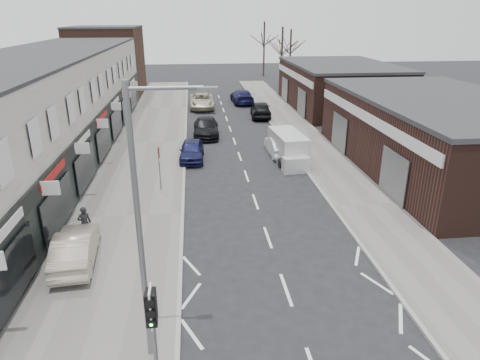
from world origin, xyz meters
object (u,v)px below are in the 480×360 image
object	(u,v)px
street_lamp	(145,216)
parked_car_left_c	(202,101)
warning_sign	(159,155)
white_van	(288,148)
traffic_light	(152,315)
parked_car_left_b	(206,127)
parked_car_right_a	(279,146)
parked_car_left_a	(192,150)
parked_car_right_c	(242,96)
pedestrian	(85,223)
parked_car_right_b	(261,109)
sedan_on_pavement	(75,247)

from	to	relation	value
street_lamp	parked_car_left_c	bearing A→B (deg)	86.43
street_lamp	parked_car_left_c	distance (m)	36.47
warning_sign	white_van	xyz separation A→B (m)	(8.39, 4.65, -1.27)
traffic_light	white_van	xyz separation A→B (m)	(7.63, 18.66, -1.49)
parked_car_left_b	parked_car_right_a	xyz separation A→B (m)	(5.06, -5.69, -0.08)
warning_sign	parked_car_left_a	bearing A→B (deg)	72.63
parked_car_right_a	parked_car_right_c	distance (m)	19.45
pedestrian	parked_car_left_b	size ratio (longest dim) A/B	0.31
parked_car_right_a	parked_car_right_b	size ratio (longest dim) A/B	0.85
pedestrian	white_van	bearing A→B (deg)	-157.12
warning_sign	parked_car_right_a	bearing A→B (deg)	37.62
sedan_on_pavement	parked_car_right_a	size ratio (longest dim) A/B	1.04
white_van	parked_car_left_a	xyz separation A→B (m)	(-6.63, 0.98, -0.24)
warning_sign	parked_car_left_c	distance (m)	23.62
parked_car_right_c	parked_car_right_b	bearing A→B (deg)	95.26
parked_car_right_a	street_lamp	bearing A→B (deg)	67.67
pedestrian	parked_car_right_b	xyz separation A→B (m)	(11.54, 23.67, -0.12)
white_van	street_lamp	bearing A→B (deg)	-118.86
parked_car_left_b	parked_car_right_b	bearing A→B (deg)	49.73
warning_sign	pedestrian	distance (m)	6.38
parked_car_left_c	street_lamp	bearing A→B (deg)	-93.75
traffic_light	parked_car_left_a	bearing A→B (deg)	87.09
traffic_light	parked_car_right_b	world-z (taller)	traffic_light
parked_car_left_c	parked_car_right_b	distance (m)	7.70
white_van	parked_car_left_b	world-z (taller)	white_van
sedan_on_pavement	parked_car_right_b	bearing A→B (deg)	-119.63
parked_car_left_a	parked_car_left_b	bearing A→B (deg)	81.72
street_lamp	parked_car_right_a	bearing A→B (deg)	68.74
white_van	parked_car_right_c	xyz separation A→B (m)	(-0.85, 20.98, -0.14)
street_lamp	parked_car_left_c	size ratio (longest dim) A/B	1.43
pedestrian	parked_car_right_b	world-z (taller)	pedestrian
sedan_on_pavement	parked_car_left_a	world-z (taller)	sedan_on_pavement
street_lamp	sedan_on_pavement	xyz separation A→B (m)	(-3.56, 5.38, -3.81)
white_van	parked_car_left_c	bearing A→B (deg)	101.47
parked_car_right_b	traffic_light	bearing A→B (deg)	81.15
white_van	parked_car_right_b	xyz separation A→B (m)	(0.17, 13.54, -0.13)
pedestrian	parked_car_left_c	bearing A→B (deg)	-120.31
traffic_light	parked_car_left_b	size ratio (longest dim) A/B	0.61
white_van	sedan_on_pavement	size ratio (longest dim) A/B	1.24
parked_car_left_c	parked_car_left_b	bearing A→B (deg)	-89.86
street_lamp	parked_car_left_b	xyz separation A→B (m)	(2.33, 24.67, -3.89)
traffic_light	parked_car_left_b	distance (m)	26.03
pedestrian	parked_car_left_a	distance (m)	12.08
parked_car_right_a	parked_car_right_b	bearing A→B (deg)	-93.66
street_lamp	parked_car_left_b	size ratio (longest dim) A/B	1.58
warning_sign	parked_car_right_c	distance (m)	26.75
warning_sign	parked_car_right_b	world-z (taller)	warning_sign
street_lamp	sedan_on_pavement	distance (m)	7.49
traffic_light	parked_car_right_a	distance (m)	21.53
parked_car_left_c	parked_car_right_b	xyz separation A→B (m)	(5.66, -5.22, 0.02)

